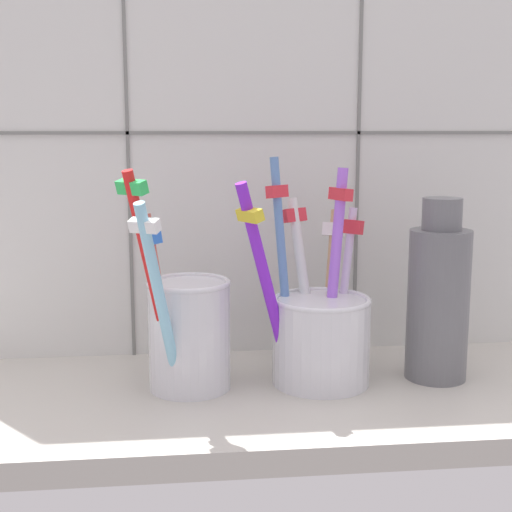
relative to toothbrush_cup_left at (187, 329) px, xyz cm
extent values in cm
cube|color=#BCB7AD|center=(5.73, -1.41, -6.09)|extent=(64.00, 22.00, 2.00)
cube|color=silver|center=(5.73, 10.59, 15.41)|extent=(64.00, 2.00, 45.00)
cube|color=gray|center=(-4.93, 9.49, 15.41)|extent=(0.30, 0.20, 45.00)
cube|color=gray|center=(16.40, 9.49, 15.41)|extent=(0.30, 0.20, 45.00)
cube|color=gray|center=(5.73, 9.49, 15.78)|extent=(64.00, 0.20, 0.30)
cylinder|color=silver|center=(0.22, 0.17, -0.64)|extent=(6.74, 6.74, 8.90)
torus|color=silver|center=(0.22, 0.17, 3.81)|extent=(6.90, 6.90, 0.50)
cylinder|color=#8CCEEB|center=(-1.93, -4.10, 3.18)|extent=(3.72, 5.91, 16.02)
cube|color=white|center=(-2.91, -5.90, 9.38)|extent=(2.46, 2.00, 1.12)
cylinder|color=red|center=(-2.49, -2.38, 4.24)|extent=(4.46, 4.64, 18.08)
cube|color=green|center=(-3.85, -3.82, 11.94)|extent=(2.59, 2.52, 1.17)
cylinder|color=#C55B4C|center=(-2.17, 2.20, 2.24)|extent=(3.12, 2.49, 13.99)
cube|color=blue|center=(-2.84, 2.66, 7.19)|extent=(2.03, 2.31, 1.29)
cylinder|color=silver|center=(11.25, 0.17, -1.49)|extent=(8.20, 8.20, 7.19)
torus|color=silver|center=(11.25, 0.17, 2.10)|extent=(8.29, 8.29, 0.50)
cylinder|color=tan|center=(12.67, 3.96, 2.14)|extent=(2.58, 4.56, 13.87)
cube|color=white|center=(13.25, 5.23, 7.30)|extent=(2.16, 1.69, 1.32)
cylinder|color=#7F23DB|center=(6.47, -1.69, 3.70)|extent=(5.65, 3.78, 17.06)
cube|color=yellow|center=(4.98, -2.55, 9.63)|extent=(2.19, 2.69, 1.13)
cylinder|color=silver|center=(13.67, 2.49, 2.37)|extent=(2.77, 2.80, 14.25)
cube|color=#E5333F|center=(14.31, 3.14, 7.80)|extent=(2.15, 2.14, 1.30)
cylinder|color=#AC64F4|center=(12.48, 1.21, 4.14)|extent=(2.47, 1.70, 17.73)
cube|color=#E5333F|center=(12.95, 1.40, 10.79)|extent=(1.76, 2.53, 1.07)
cylinder|color=#5C86C4|center=(8.24, 2.18, 4.56)|extent=(2.38, 2.77, 18.59)
cube|color=#E5333F|center=(7.80, 2.75, 10.95)|extent=(2.08, 1.92, 1.13)
cylinder|color=white|center=(10.22, 2.94, 2.76)|extent=(2.99, 4.19, 15.10)
cube|color=#E5333F|center=(9.54, 4.08, 8.76)|extent=(2.35, 1.88, 1.26)
cylinder|color=slate|center=(21.35, 0.33, 1.36)|extent=(5.21, 5.21, 12.90)
cylinder|color=slate|center=(21.35, 0.33, 9.15)|extent=(3.31, 3.31, 2.69)
camera|label=1|loc=(-0.53, -57.19, 16.20)|focal=50.51mm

